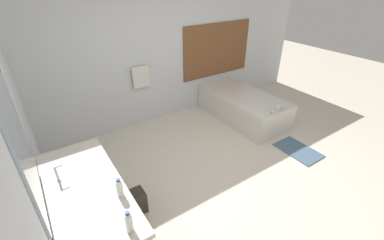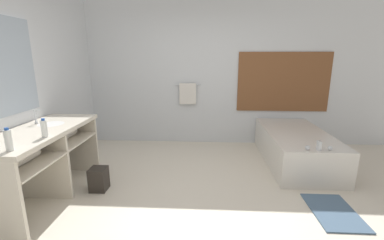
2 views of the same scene
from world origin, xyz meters
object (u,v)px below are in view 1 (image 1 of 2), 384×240
object	(u,v)px
water_bottle_1	(129,222)
water_bottle_3	(119,188)
waste_bin	(137,201)
bathtub	(243,105)

from	to	relation	value
water_bottle_1	water_bottle_3	world-z (taller)	water_bottle_1
waste_bin	bathtub	bearing A→B (deg)	20.82
bathtub	waste_bin	distance (m)	3.00
water_bottle_1	waste_bin	xyz separation A→B (m)	(0.36, 0.90, -0.81)
water_bottle_1	water_bottle_3	size ratio (longest dim) A/B	1.07
water_bottle_1	waste_bin	size ratio (longest dim) A/B	0.70
waste_bin	water_bottle_1	bearing A→B (deg)	-111.70
bathtub	water_bottle_3	size ratio (longest dim) A/B	9.41
bathtub	waste_bin	xyz separation A→B (m)	(-2.81, -1.07, -0.13)
water_bottle_1	waste_bin	world-z (taller)	water_bottle_1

